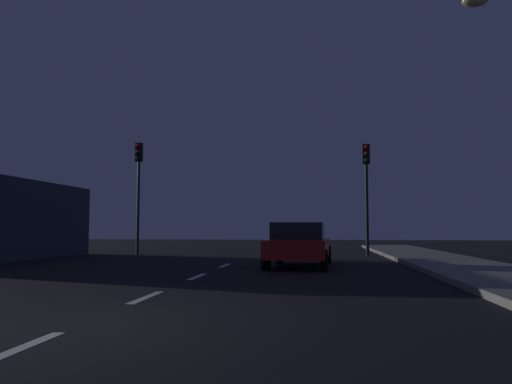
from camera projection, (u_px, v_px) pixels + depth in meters
The scene contains 9 objects.
ground_plane at pixel (203, 275), 13.15m from camera, with size 80.00×80.00×0.00m, color black.
sidewalk_curb_right at pixel (495, 275), 12.23m from camera, with size 3.00×40.00×0.15m, color gray.
lane_stripe_nearest at pixel (19, 349), 5.04m from camera, with size 0.16×1.60×0.01m, color silver.
lane_stripe_second at pixel (146, 297), 8.80m from camera, with size 0.16×1.60×0.01m, color silver.
lane_stripe_third at pixel (197, 277), 12.56m from camera, with size 0.16×1.60×0.01m, color silver.
lane_stripe_fourth at pixel (225, 265), 16.32m from camera, with size 0.16×1.60×0.01m, color silver.
traffic_signal_left at pixel (139, 177), 23.36m from camera, with size 0.32×0.38×5.34m.
traffic_signal_right at pixel (367, 177), 22.02m from camera, with size 0.32×0.38×5.06m.
car_stopped_ahead at pixel (299, 244), 15.83m from camera, with size 2.15×4.13×1.43m.
Camera 1 is at (3.07, -6.00, 1.25)m, focal length 34.24 mm.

